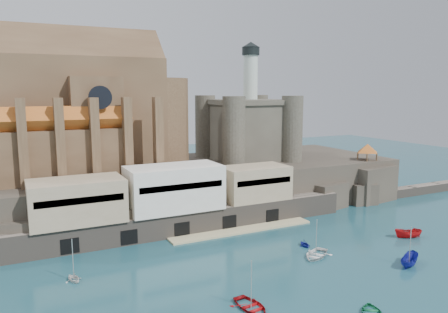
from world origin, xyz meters
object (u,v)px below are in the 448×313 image
object	(u,v)px
church	(80,115)
pavilion	(367,149)
boat_2	(409,265)
boat_0	(251,308)
castle_keep	(247,126)

from	to	relation	value
church	pavilion	world-z (taller)	church
church	boat_2	distance (m)	69.11
church	pavilion	distance (m)	68.65
pavilion	boat_2	bearing A→B (deg)	-125.35
pavilion	boat_0	world-z (taller)	pavilion
pavilion	boat_0	bearing A→B (deg)	-146.53
church	pavilion	xyz separation A→B (m)	(66.13, -15.85, -9.40)
castle_keep	pavilion	distance (m)	30.50
boat_0	boat_2	distance (m)	29.17
boat_2	boat_0	bearing A→B (deg)	65.41
church	castle_keep	xyz separation A→B (m)	(40.21, -0.78, -3.81)
church	boat_0	distance (m)	57.36
church	boat_2	size ratio (longest dim) A/B	8.62
boat_0	castle_keep	bearing A→B (deg)	54.84
castle_keep	boat_0	bearing A→B (deg)	-118.88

